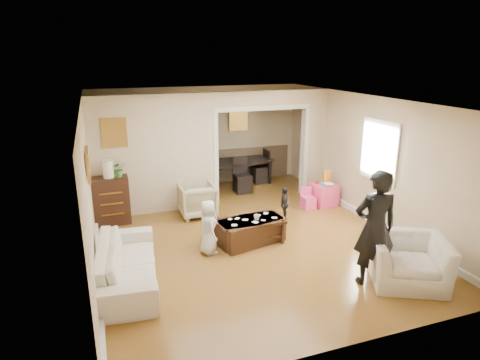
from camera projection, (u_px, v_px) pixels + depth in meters
name	position (u px, v px, depth m)	size (l,w,h in m)	color
floor	(243.00, 234.00, 8.15)	(7.00, 7.00, 0.00)	olive
partition_left	(156.00, 155.00, 8.96)	(2.75, 0.18, 2.60)	beige
partition_right	(313.00, 143.00, 10.18)	(0.55, 0.18, 2.60)	beige
partition_header	(262.00, 98.00, 9.42)	(2.22, 0.18, 0.35)	beige
window_pane	(380.00, 151.00, 8.21)	(0.03, 0.95, 1.10)	white
framed_art_partition	(114.00, 133.00, 8.44)	(0.45, 0.03, 0.55)	brown
framed_art_sofa_wall	(88.00, 165.00, 6.22)	(0.03, 0.55, 0.40)	brown
framed_art_alcove	(238.00, 120.00, 11.11)	(0.45, 0.03, 0.55)	brown
sofa	(127.00, 263.00, 6.35)	(2.17, 0.85, 0.63)	silver
armchair_back	(197.00, 200.00, 9.00)	(0.75, 0.77, 0.70)	#C2B586
armchair_front	(408.00, 261.00, 6.33)	(1.11, 0.97, 0.72)	silver
dresser	(111.00, 201.00, 8.53)	(0.72, 0.41, 0.99)	black
table_lamp	(108.00, 169.00, 8.33)	(0.22, 0.22, 0.36)	#FDF1CE
potted_plant	(119.00, 169.00, 8.40)	(0.29, 0.25, 0.33)	#3F7032
coffee_table	(250.00, 231.00, 7.72)	(1.22, 0.61, 0.46)	#3D2313
coffee_cup	(257.00, 217.00, 7.63)	(0.11, 0.11, 0.10)	silver
play_table	(324.00, 195.00, 9.64)	(0.52, 0.52, 0.50)	#F34075
cereal_box	(327.00, 177.00, 9.66)	(0.20, 0.07, 0.30)	yellow
cyan_cup	(322.00, 184.00, 9.48)	(0.08, 0.08, 0.08)	#26B9BF
toy_block	(317.00, 183.00, 9.63)	(0.08, 0.06, 0.05)	red
play_bowl	(329.00, 185.00, 9.47)	(0.22, 0.22, 0.06)	white
dining_table	(234.00, 173.00, 11.09)	(1.94, 1.08, 0.68)	black
adult_person	(375.00, 228.00, 6.16)	(0.66, 0.43, 1.81)	black
child_kneel_a	(208.00, 227.00, 7.24)	(0.48, 0.31, 0.98)	silver
child_kneel_b	(210.00, 221.00, 7.72)	(0.40, 0.31, 0.82)	pink
child_toddler	(284.00, 204.00, 8.69)	(0.44, 0.18, 0.75)	black
craft_papers	(252.00, 219.00, 7.67)	(0.93, 0.47, 0.00)	white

